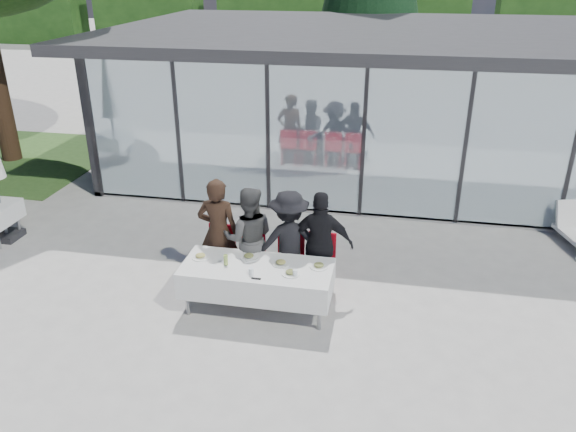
% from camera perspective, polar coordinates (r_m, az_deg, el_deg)
% --- Properties ---
extents(ground, '(90.00, 90.00, 0.00)m').
position_cam_1_polar(ground, '(8.53, -1.88, -10.53)').
color(ground, '#A29F9A').
rests_on(ground, ground).
extents(pavilion, '(14.80, 8.80, 3.44)m').
position_cam_1_polar(pavilion, '(15.23, 12.67, 13.48)').
color(pavilion, gray).
rests_on(pavilion, ground).
extents(treeline, '(62.50, 2.00, 4.40)m').
position_cam_1_polar(treeline, '(35.10, 5.38, 19.92)').
color(treeline, '#173711').
rests_on(treeline, ground).
extents(dining_table, '(2.26, 0.96, 0.75)m').
position_cam_1_polar(dining_table, '(8.50, -3.15, -6.36)').
color(dining_table, silver).
rests_on(dining_table, ground).
extents(diner_a, '(0.69, 0.69, 1.83)m').
position_cam_1_polar(diner_a, '(9.09, -7.08, -1.65)').
color(diner_a, black).
rests_on(diner_a, ground).
extents(diner_chair_a, '(0.44, 0.44, 0.97)m').
position_cam_1_polar(diner_chair_a, '(9.33, -6.81, -3.53)').
color(diner_chair_a, '#B20B18').
rests_on(diner_chair_a, ground).
extents(diner_b, '(0.99, 0.99, 1.72)m').
position_cam_1_polar(diner_b, '(8.98, -3.98, -2.25)').
color(diner_b, '#494949').
rests_on(diner_b, ground).
extents(diner_chair_b, '(0.44, 0.44, 0.97)m').
position_cam_1_polar(diner_chair_b, '(9.20, -3.79, -3.83)').
color(diner_chair_b, '#B20B18').
rests_on(diner_chair_b, ground).
extents(diner_c, '(1.41, 1.41, 1.71)m').
position_cam_1_polar(diner_c, '(8.85, 0.10, -2.65)').
color(diner_c, black).
rests_on(diner_c, ground).
extents(diner_chair_c, '(0.44, 0.44, 0.97)m').
position_cam_1_polar(diner_chair_c, '(9.07, 0.20, -4.21)').
color(diner_chair_c, '#B20B18').
rests_on(diner_chair_c, ground).
extents(diner_d, '(1.06, 1.06, 1.73)m').
position_cam_1_polar(diner_d, '(8.78, 3.35, -2.87)').
color(diner_d, black).
rests_on(diner_d, ground).
extents(diner_chair_d, '(0.44, 0.44, 0.97)m').
position_cam_1_polar(diner_chair_d, '(9.00, 3.37, -4.50)').
color(diner_chair_d, '#B20B18').
rests_on(diner_chair_d, ground).
extents(plate_a, '(0.27, 0.27, 0.07)m').
position_cam_1_polar(plate_a, '(8.70, -8.89, -4.07)').
color(plate_a, silver).
rests_on(plate_a, dining_table).
extents(plate_b, '(0.27, 0.27, 0.07)m').
position_cam_1_polar(plate_b, '(8.62, -4.00, -4.11)').
color(plate_b, silver).
rests_on(plate_b, dining_table).
extents(plate_c, '(0.27, 0.27, 0.07)m').
position_cam_1_polar(plate_c, '(8.42, -0.73, -4.78)').
color(plate_c, silver).
rests_on(plate_c, dining_table).
extents(plate_d, '(0.27, 0.27, 0.07)m').
position_cam_1_polar(plate_d, '(8.36, 3.15, -5.07)').
color(plate_d, silver).
rests_on(plate_d, dining_table).
extents(plate_extra, '(0.27, 0.27, 0.07)m').
position_cam_1_polar(plate_extra, '(8.17, 0.28, -5.78)').
color(plate_extra, silver).
rests_on(plate_extra, dining_table).
extents(juice_bottle, '(0.06, 0.06, 0.16)m').
position_cam_1_polar(juice_bottle, '(8.44, -6.34, -4.45)').
color(juice_bottle, '#8DAA46').
rests_on(juice_bottle, dining_table).
extents(drinking_glasses, '(0.70, 0.15, 0.10)m').
position_cam_1_polar(drinking_glasses, '(8.13, -1.53, -5.72)').
color(drinking_glasses, silver).
rests_on(drinking_glasses, dining_table).
extents(folded_eyeglasses, '(0.14, 0.03, 0.01)m').
position_cam_1_polar(folded_eyeglasses, '(8.07, -3.26, -6.37)').
color(folded_eyeglasses, black).
rests_on(folded_eyeglasses, dining_table).
extents(grass_patch, '(5.00, 5.00, 0.02)m').
position_cam_1_polar(grass_patch, '(17.02, -26.17, 5.23)').
color(grass_patch, '#385926').
rests_on(grass_patch, ground).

